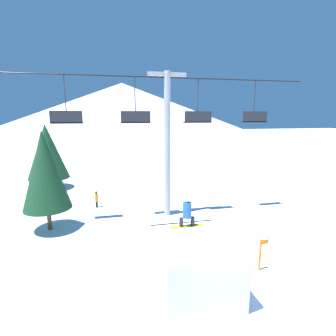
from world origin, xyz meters
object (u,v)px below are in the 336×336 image
at_px(pine_tree_near, 45,170).
at_px(trail_marker, 260,254).
at_px(snowboarder, 187,213).
at_px(distant_skier, 96,199).
at_px(snow_ramp, 194,265).

relative_size(pine_tree_near, trail_marker, 4.11).
relative_size(snowboarder, trail_marker, 0.98).
xyz_separation_m(pine_tree_near, trail_marker, (9.85, -6.44, -2.81)).
bearing_deg(distant_skier, pine_tree_near, -127.68).
bearing_deg(trail_marker, snow_ramp, -168.50).
bearing_deg(trail_marker, pine_tree_near, 146.82).
relative_size(snow_ramp, trail_marker, 2.31).
distance_m(trail_marker, distant_skier, 12.16).
bearing_deg(snow_ramp, pine_tree_near, 133.06).
distance_m(snowboarder, trail_marker, 3.77).
relative_size(snowboarder, pine_tree_near, 0.24).
bearing_deg(distant_skier, trail_marker, -53.08).
bearing_deg(pine_tree_near, snow_ramp, -46.94).
bearing_deg(snowboarder, distant_skier, 114.11).
bearing_deg(snowboarder, trail_marker, -9.05).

